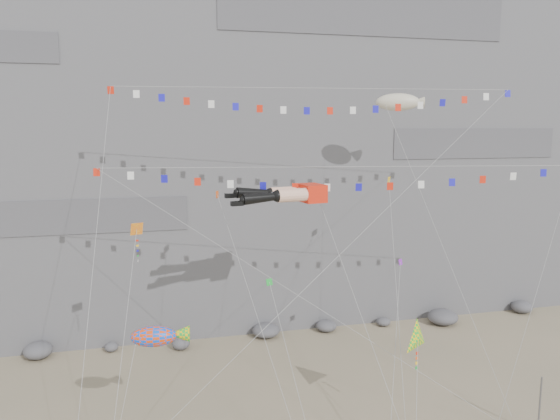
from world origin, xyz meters
The scene contains 14 objects.
cliff centered at (0.00, 32.00, 25.00)m, with size 80.00×28.00×50.00m, color slate.
talus_boulders centered at (0.00, 17.00, 0.60)m, with size 60.00×3.00×1.20m, color #5A5A5E, non-canonical shape.
anchor_pole_right centered at (13.40, -3.43, 1.98)m, with size 0.12×0.12×3.95m, color slate.
legs_kite centered at (-1.04, 5.45, 14.99)m, with size 8.83×14.56×20.17m.
flag_banner_upper centered at (2.28, 8.77, 22.48)m, with size 32.38×15.05×31.26m.
flag_banner_lower centered at (3.13, 5.43, 16.83)m, with size 33.81×9.95×20.19m.
harlequin_kite centered at (-11.21, 4.05, 13.18)m, with size 2.97×9.72×16.02m.
fish_windsock centered at (-10.43, -0.50, 7.81)m, with size 4.82×3.24×8.76m.
delta_kite centered at (5.66, -1.51, 6.49)m, with size 5.25×8.56×10.72m.
blimp_windsock centered at (9.91, 11.07, 21.63)m, with size 5.64×13.73×25.06m.
small_kite_a centered at (-5.34, 8.95, 14.40)m, with size 3.81×14.74×20.55m.
small_kite_b centered at (7.70, 5.26, 9.34)m, with size 6.70×12.02×16.10m.
small_kite_c centered at (-2.75, 3.18, 9.18)m, with size 1.42×10.04×13.34m.
small_kite_d centered at (8.40, 9.04, 15.12)m, with size 6.04×15.78×22.18m.
Camera 1 is at (-10.61, -30.99, 19.65)m, focal length 35.00 mm.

